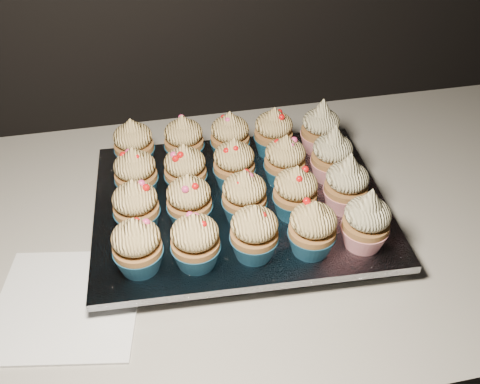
% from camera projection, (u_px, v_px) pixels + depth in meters
% --- Properties ---
extents(cabinet, '(2.40, 0.60, 0.86)m').
position_uv_depth(cabinet, '(352.00, 363.00, 1.15)').
color(cabinet, black).
rests_on(cabinet, ground).
extents(worktop, '(2.44, 0.64, 0.04)m').
position_uv_depth(worktop, '(390.00, 204.00, 0.86)').
color(worktop, beige).
rests_on(worktop, cabinet).
extents(napkin, '(0.21, 0.21, 0.00)m').
position_uv_depth(napkin, '(68.00, 303.00, 0.68)').
color(napkin, white).
rests_on(napkin, worktop).
extents(baking_tray, '(0.41, 0.32, 0.02)m').
position_uv_depth(baking_tray, '(240.00, 212.00, 0.80)').
color(baking_tray, black).
rests_on(baking_tray, worktop).
extents(foil_lining, '(0.44, 0.35, 0.01)m').
position_uv_depth(foil_lining, '(240.00, 203.00, 0.79)').
color(foil_lining, silver).
rests_on(foil_lining, baking_tray).
extents(cupcake_0, '(0.06, 0.06, 0.08)m').
position_uv_depth(cupcake_0, '(137.00, 246.00, 0.66)').
color(cupcake_0, navy).
rests_on(cupcake_0, foil_lining).
extents(cupcake_1, '(0.06, 0.06, 0.08)m').
position_uv_depth(cupcake_1, '(195.00, 241.00, 0.66)').
color(cupcake_1, navy).
rests_on(cupcake_1, foil_lining).
extents(cupcake_2, '(0.06, 0.06, 0.08)m').
position_uv_depth(cupcake_2, '(254.00, 233.00, 0.68)').
color(cupcake_2, navy).
rests_on(cupcake_2, foil_lining).
extents(cupcake_3, '(0.06, 0.06, 0.08)m').
position_uv_depth(cupcake_3, '(312.00, 229.00, 0.68)').
color(cupcake_3, navy).
rests_on(cupcake_3, foil_lining).
extents(cupcake_4, '(0.06, 0.06, 0.10)m').
position_uv_depth(cupcake_4, '(366.00, 221.00, 0.69)').
color(cupcake_4, red).
rests_on(cupcake_4, foil_lining).
extents(cupcake_5, '(0.06, 0.06, 0.08)m').
position_uv_depth(cupcake_5, '(136.00, 207.00, 0.72)').
color(cupcake_5, navy).
rests_on(cupcake_5, foil_lining).
extents(cupcake_6, '(0.06, 0.06, 0.08)m').
position_uv_depth(cupcake_6, '(189.00, 201.00, 0.72)').
color(cupcake_6, navy).
rests_on(cupcake_6, foil_lining).
extents(cupcake_7, '(0.06, 0.06, 0.08)m').
position_uv_depth(cupcake_7, '(244.00, 197.00, 0.73)').
color(cupcake_7, navy).
rests_on(cupcake_7, foil_lining).
extents(cupcake_8, '(0.06, 0.06, 0.08)m').
position_uv_depth(cupcake_8, '(295.00, 193.00, 0.74)').
color(cupcake_8, navy).
rests_on(cupcake_8, foil_lining).
extents(cupcake_9, '(0.06, 0.06, 0.10)m').
position_uv_depth(cupcake_9, '(346.00, 185.00, 0.75)').
color(cupcake_9, red).
rests_on(cupcake_9, foil_lining).
extents(cupcake_10, '(0.06, 0.06, 0.08)m').
position_uv_depth(cupcake_10, '(136.00, 174.00, 0.77)').
color(cupcake_10, navy).
rests_on(cupcake_10, foil_lining).
extents(cupcake_11, '(0.06, 0.06, 0.08)m').
position_uv_depth(cupcake_11, '(185.00, 170.00, 0.78)').
color(cupcake_11, navy).
rests_on(cupcake_11, foil_lining).
extents(cupcake_12, '(0.06, 0.06, 0.08)m').
position_uv_depth(cupcake_12, '(234.00, 164.00, 0.79)').
color(cupcake_12, navy).
rests_on(cupcake_12, foil_lining).
extents(cupcake_13, '(0.06, 0.06, 0.08)m').
position_uv_depth(cupcake_13, '(285.00, 161.00, 0.80)').
color(cupcake_13, navy).
rests_on(cupcake_13, foil_lining).
extents(cupcake_14, '(0.06, 0.06, 0.10)m').
position_uv_depth(cupcake_14, '(332.00, 156.00, 0.80)').
color(cupcake_14, red).
rests_on(cupcake_14, foil_lining).
extents(cupcake_15, '(0.06, 0.06, 0.08)m').
position_uv_depth(cupcake_15, '(134.00, 144.00, 0.83)').
color(cupcake_15, navy).
rests_on(cupcake_15, foil_lining).
extents(cupcake_16, '(0.06, 0.06, 0.08)m').
position_uv_depth(cupcake_16, '(184.00, 141.00, 0.84)').
color(cupcake_16, navy).
rests_on(cupcake_16, foil_lining).
extents(cupcake_17, '(0.06, 0.06, 0.08)m').
position_uv_depth(cupcake_17, '(230.00, 137.00, 0.85)').
color(cupcake_17, navy).
rests_on(cupcake_17, foil_lining).
extents(cupcake_18, '(0.06, 0.06, 0.08)m').
position_uv_depth(cupcake_18, '(273.00, 133.00, 0.86)').
color(cupcake_18, navy).
rests_on(cupcake_18, foil_lining).
extents(cupcake_19, '(0.06, 0.06, 0.10)m').
position_uv_depth(cupcake_19, '(320.00, 129.00, 0.86)').
color(cupcake_19, red).
rests_on(cupcake_19, foil_lining).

